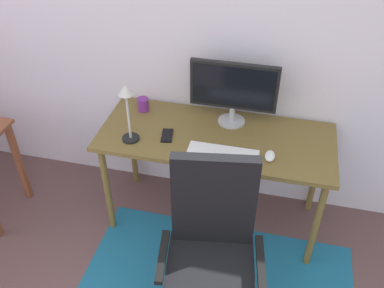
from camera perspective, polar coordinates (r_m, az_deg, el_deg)
wall_back at (r=2.75m, az=8.10°, el=14.53°), size 6.00×0.10×2.60m
desk at (r=2.75m, az=3.23°, el=-0.13°), size 1.51×0.63×0.76m
monitor at (r=2.70m, az=5.66°, el=7.49°), size 0.56×0.18×0.43m
keyboard at (r=2.55m, az=4.21°, el=-1.21°), size 0.43×0.13×0.02m
computer_mouse at (r=2.55m, az=10.50°, el=-1.60°), size 0.06×0.10×0.03m
coffee_cup at (r=2.94m, az=-6.63°, el=5.36°), size 0.08×0.08×0.09m
cell_phone at (r=2.69m, az=-3.39°, el=1.16°), size 0.09×0.15×0.01m
desk_lamp at (r=2.55m, az=-8.79°, el=5.31°), size 0.11×0.11×0.39m
office_chair at (r=2.37m, az=2.56°, el=-16.55°), size 0.58×0.56×1.11m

